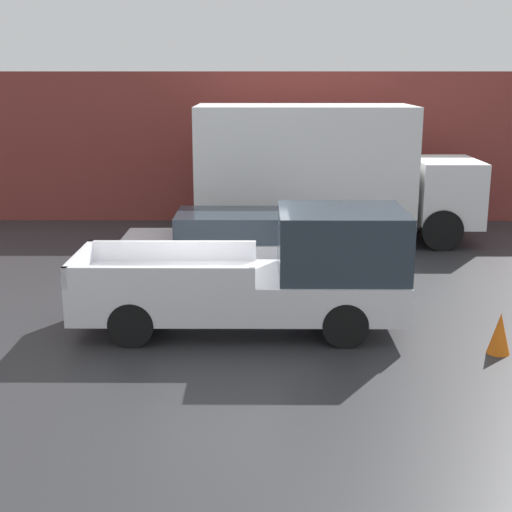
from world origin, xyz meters
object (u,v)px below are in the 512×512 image
at_px(car, 232,243).
at_px(traffic_cone, 500,333).
at_px(pickup_truck, 273,275).
at_px(delivery_truck, 323,170).

bearing_deg(car, traffic_cone, -44.94).
bearing_deg(pickup_truck, delivery_truck, 78.24).
bearing_deg(traffic_cone, pickup_truck, 162.57).
bearing_deg(delivery_truck, pickup_truck, -101.76).
xyz_separation_m(car, traffic_cone, (4.57, -4.56, -0.42)).
distance_m(pickup_truck, traffic_cone, 3.94).
bearing_deg(traffic_cone, car, 135.06).
bearing_deg(delivery_truck, car, -122.74).
distance_m(car, delivery_truck, 4.46).
bearing_deg(pickup_truck, car, 104.30).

